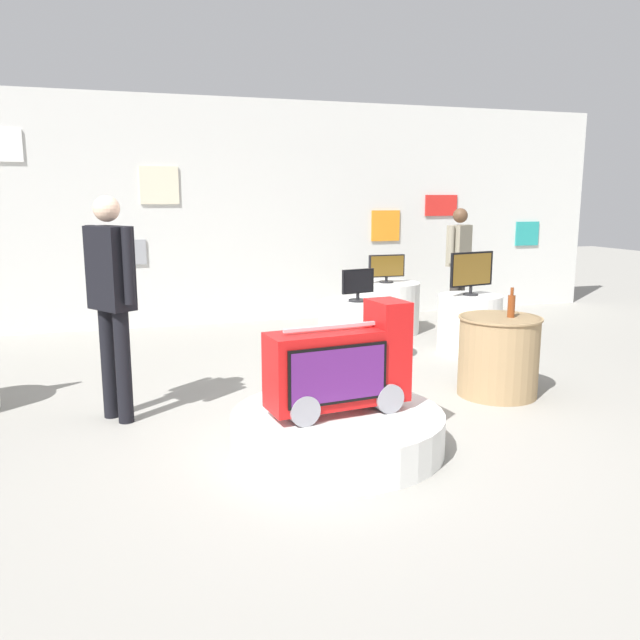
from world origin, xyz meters
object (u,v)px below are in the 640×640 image
object	(u,v)px
display_pedestal_right_rear	(357,331)
side_table_round	(498,355)
tv_on_left_rear	(472,271)
shopper_browsing_rear	(459,257)
tv_on_right_rear	(358,284)
novelty_firetruck_tv	(341,369)
display_pedestal_left_rear	(469,323)
tv_on_far_right	(387,267)
main_display_pedestal	(338,431)
display_pedestal_far_right	(386,307)
bottle_on_side_table	(511,305)
shopper_browsing_near_truck	(111,291)

from	to	relation	value
display_pedestal_right_rear	side_table_round	distance (m)	1.71
tv_on_left_rear	shopper_browsing_rear	xyz separation A→B (m)	(0.67, 1.47, 0.00)
tv_on_right_rear	novelty_firetruck_tv	bearing A→B (deg)	-113.77
display_pedestal_left_rear	side_table_round	xyz separation A→B (m)	(-0.62, -1.55, 0.04)
tv_on_far_right	side_table_round	xyz separation A→B (m)	(-0.15, -2.85, -0.49)
main_display_pedestal	side_table_round	distance (m)	1.96
display_pedestal_left_rear	tv_on_left_rear	bearing A→B (deg)	-101.93
tv_on_right_rear	side_table_round	distance (m)	1.77
display_pedestal_left_rear	main_display_pedestal	bearing A→B (deg)	-136.22
main_display_pedestal	display_pedestal_far_right	world-z (taller)	display_pedestal_far_right
display_pedestal_far_right	novelty_firetruck_tv	bearing A→B (deg)	-117.95
display_pedestal_far_right	tv_on_far_right	xyz separation A→B (m)	(0.00, -0.00, 0.53)
main_display_pedestal	tv_on_far_right	xyz separation A→B (m)	(1.94, 3.62, 0.72)
side_table_round	tv_on_far_right	bearing A→B (deg)	86.96
novelty_firetruck_tv	bottle_on_side_table	bearing A→B (deg)	21.56
tv_on_left_rear	shopper_browsing_near_truck	bearing A→B (deg)	-162.99
bottle_on_side_table	shopper_browsing_near_truck	distance (m)	3.37
tv_on_right_rear	tv_on_far_right	distance (m)	1.60
side_table_round	display_pedestal_right_rear	bearing A→B (deg)	116.31
main_display_pedestal	shopper_browsing_rear	distance (m)	4.95
display_pedestal_left_rear	display_pedestal_far_right	xyz separation A→B (m)	(-0.47, 1.31, 0.00)
tv_on_right_rear	display_pedestal_far_right	bearing A→B (deg)	55.51
side_table_round	bottle_on_side_table	xyz separation A→B (m)	(0.08, -0.04, 0.46)
main_display_pedestal	shopper_browsing_near_truck	xyz separation A→B (m)	(-1.47, 1.12, 0.90)
novelty_firetruck_tv	display_pedestal_right_rear	bearing A→B (deg)	66.25
display_pedestal_left_rear	bottle_on_side_table	bearing A→B (deg)	-108.97
tv_on_left_rear	display_pedestal_left_rear	bearing A→B (deg)	78.07
novelty_firetruck_tv	display_pedestal_far_right	size ratio (longest dim) A/B	1.17
tv_on_right_rear	shopper_browsing_rear	distance (m)	2.54
bottle_on_side_table	novelty_firetruck_tv	bearing A→B (deg)	-158.44
display_pedestal_right_rear	tv_on_far_right	size ratio (longest dim) A/B	1.72
main_display_pedestal	shopper_browsing_near_truck	bearing A→B (deg)	142.55
display_pedestal_left_rear	shopper_browsing_rear	size ratio (longest dim) A/B	0.45
display_pedestal_far_right	shopper_browsing_near_truck	world-z (taller)	shopper_browsing_near_truck
tv_on_far_right	display_pedestal_right_rear	bearing A→B (deg)	-124.63
tv_on_left_rear	display_pedestal_far_right	world-z (taller)	tv_on_left_rear
main_display_pedestal	display_pedestal_right_rear	distance (m)	2.53
display_pedestal_far_right	shopper_browsing_near_truck	distance (m)	4.29
bottle_on_side_table	display_pedestal_far_right	bearing A→B (deg)	88.53
main_display_pedestal	display_pedestal_far_right	xyz separation A→B (m)	(1.94, 3.62, 0.19)
tv_on_left_rear	novelty_firetruck_tv	bearing A→B (deg)	-135.96
novelty_firetruck_tv	shopper_browsing_near_truck	world-z (taller)	shopper_browsing_near_truck
display_pedestal_left_rear	display_pedestal_far_right	world-z (taller)	same
tv_on_right_rear	side_table_round	size ratio (longest dim) A/B	0.52
bottle_on_side_table	shopper_browsing_rear	distance (m)	3.29
tv_on_left_rear	bottle_on_side_table	bearing A→B (deg)	-108.99
display_pedestal_left_rear	side_table_round	bearing A→B (deg)	-111.94
display_pedestal_left_rear	novelty_firetruck_tv	bearing A→B (deg)	-135.92
main_display_pedestal	display_pedestal_far_right	bearing A→B (deg)	61.77
main_display_pedestal	tv_on_far_right	bearing A→B (deg)	61.75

